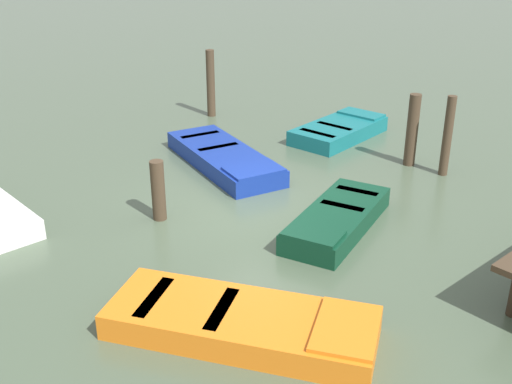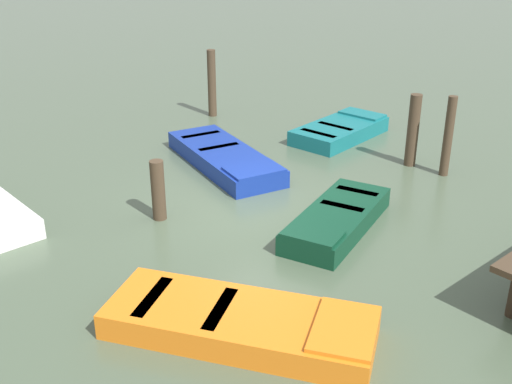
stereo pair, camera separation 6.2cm
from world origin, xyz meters
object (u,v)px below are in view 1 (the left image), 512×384
at_px(rowboat_blue, 224,158).
at_px(mooring_piling_near_left, 447,136).
at_px(rowboat_dark_green, 337,219).
at_px(mooring_piling_mid_left, 412,130).
at_px(mooring_piling_mid_right, 211,83).
at_px(rowboat_teal, 339,130).
at_px(mooring_piling_center, 158,190).
at_px(rowboat_orange, 243,323).

height_order(rowboat_blue, mooring_piling_near_left, mooring_piling_near_left).
bearing_deg(rowboat_dark_green, mooring_piling_mid_left, 176.39).
bearing_deg(mooring_piling_mid_right, rowboat_blue, 50.18).
xyz_separation_m(rowboat_teal, mooring_piling_mid_left, (0.52, 2.44, 0.66)).
bearing_deg(rowboat_teal, mooring_piling_center, -179.27).
bearing_deg(rowboat_dark_green, mooring_piling_mid_right, -130.10).
relative_size(mooring_piling_mid_left, mooring_piling_center, 1.42).
bearing_deg(mooring_piling_mid_right, rowboat_orange, 48.39).
relative_size(rowboat_dark_green, mooring_piling_near_left, 1.69).
bearing_deg(mooring_piling_near_left, mooring_piling_mid_left, -92.05).
height_order(rowboat_teal, mooring_piling_mid_left, mooring_piling_mid_left).
relative_size(mooring_piling_near_left, mooring_piling_mid_right, 0.95).
relative_size(rowboat_orange, mooring_piling_near_left, 2.16).
height_order(mooring_piling_mid_left, mooring_piling_mid_right, mooring_piling_mid_right).
bearing_deg(rowboat_blue, rowboat_teal, 95.69).
distance_m(rowboat_orange, mooring_piling_mid_left, 7.86).
relative_size(rowboat_blue, rowboat_dark_green, 1.28).
distance_m(rowboat_orange, rowboat_blue, 6.70).
bearing_deg(rowboat_orange, mooring_piling_near_left, 69.69).
height_order(rowboat_dark_green, mooring_piling_mid_right, mooring_piling_mid_right).
bearing_deg(mooring_piling_mid_left, rowboat_teal, -101.93).
distance_m(mooring_piling_near_left, mooring_piling_center, 6.76).
xyz_separation_m(rowboat_teal, rowboat_dark_green, (4.53, 3.14, -0.00)).
bearing_deg(rowboat_blue, rowboat_dark_green, 5.73).
xyz_separation_m(rowboat_dark_green, mooring_piling_near_left, (-3.98, 0.21, 0.73)).
bearing_deg(mooring_piling_mid_right, rowboat_dark_green, 63.40).
bearing_deg(mooring_piling_near_left, mooring_piling_mid_right, -87.22).
distance_m(rowboat_teal, mooring_piling_near_left, 3.48).
xyz_separation_m(rowboat_orange, mooring_piling_near_left, (-7.63, -0.74, 0.73)).
bearing_deg(mooring_piling_center, mooring_piling_near_left, 152.61).
relative_size(rowboat_orange, mooring_piling_mid_left, 2.32).
height_order(rowboat_orange, rowboat_dark_green, same).
xyz_separation_m(rowboat_dark_green, mooring_piling_center, (2.01, -2.89, 0.40)).
height_order(rowboat_orange, mooring_piling_near_left, mooring_piling_near_left).
distance_m(mooring_piling_near_left, mooring_piling_mid_left, 0.92).
xyz_separation_m(rowboat_blue, rowboat_dark_green, (0.90, 3.97, 0.00)).
height_order(mooring_piling_near_left, mooring_piling_mid_right, mooring_piling_mid_right).
distance_m(rowboat_teal, mooring_piling_mid_right, 4.26).
bearing_deg(rowboat_teal, mooring_piling_mid_left, -103.43).
distance_m(rowboat_blue, mooring_piling_mid_right, 4.31).
bearing_deg(mooring_piling_center, rowboat_orange, 66.95).
xyz_separation_m(rowboat_orange, rowboat_teal, (-8.18, -4.10, 0.00)).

